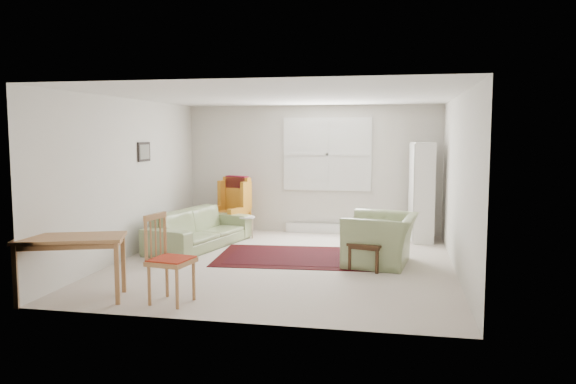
% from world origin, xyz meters
% --- Properties ---
extents(room, '(5.04, 5.54, 2.51)m').
position_xyz_m(room, '(0.02, 0.21, 1.26)').
color(room, beige).
rests_on(room, ground).
extents(rug, '(2.71, 1.86, 0.03)m').
position_xyz_m(rug, '(0.17, 0.43, 0.01)').
color(rug, black).
rests_on(rug, ground).
extents(sofa, '(1.34, 2.33, 0.88)m').
position_xyz_m(sofa, '(-1.67, 0.90, 0.44)').
color(sofa, gray).
rests_on(sofa, ground).
extents(armchair, '(1.14, 1.27, 0.90)m').
position_xyz_m(armchair, '(1.43, 0.21, 0.45)').
color(armchair, gray).
rests_on(armchair, ground).
extents(wingback_chair, '(0.86, 0.88, 1.13)m').
position_xyz_m(wingback_chair, '(-1.55, 2.15, 0.56)').
color(wingback_chair, orange).
rests_on(wingback_chair, ground).
extents(coffee_table, '(0.61, 0.61, 0.40)m').
position_xyz_m(coffee_table, '(1.27, -0.14, 0.20)').
color(coffee_table, '#3A2112').
rests_on(coffee_table, ground).
extents(stool, '(0.42, 0.42, 0.43)m').
position_xyz_m(stool, '(-1.08, 1.77, 0.21)').
color(stool, white).
rests_on(stool, ground).
extents(cabinet, '(0.45, 0.75, 1.80)m').
position_xyz_m(cabinet, '(2.10, 2.20, 0.90)').
color(cabinet, silver).
rests_on(cabinet, ground).
extents(desk, '(1.33, 0.96, 0.76)m').
position_xyz_m(desk, '(-2.06, -2.35, 0.38)').
color(desk, '#AD7645').
rests_on(desk, ground).
extents(desk_chair, '(0.52, 0.52, 1.03)m').
position_xyz_m(desk_chair, '(-0.87, -2.22, 0.52)').
color(desk_chair, '#AD7645').
rests_on(desk_chair, ground).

